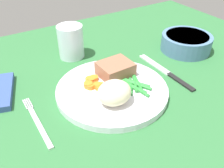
{
  "coord_description": "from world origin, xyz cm",
  "views": [
    {
      "loc": [
        -26.62,
        -41.03,
        37.72
      ],
      "look_at": [
        -2.18,
        -1.72,
        4.6
      ],
      "focal_mm": 39.39,
      "sensor_mm": 36.0,
      "label": 1
    }
  ],
  "objects_px": {
    "dinner_plate": "(112,90)",
    "salad_bowl": "(186,42)",
    "meat_portion": "(115,69)",
    "water_glass": "(71,44)",
    "fork": "(37,121)",
    "knife": "(166,72)"
  },
  "relations": [
    {
      "from": "knife",
      "to": "water_glass",
      "type": "relative_size",
      "value": 2.17
    },
    {
      "from": "dinner_plate",
      "to": "water_glass",
      "type": "bearing_deg",
      "value": 91.57
    },
    {
      "from": "knife",
      "to": "salad_bowl",
      "type": "xyz_separation_m",
      "value": [
        0.14,
        0.07,
        0.03
      ]
    },
    {
      "from": "fork",
      "to": "water_glass",
      "type": "xyz_separation_m",
      "value": [
        0.18,
        0.22,
        0.04
      ]
    },
    {
      "from": "meat_portion",
      "to": "fork",
      "type": "distance_m",
      "value": 0.22
    },
    {
      "from": "dinner_plate",
      "to": "meat_portion",
      "type": "relative_size",
      "value": 3.26
    },
    {
      "from": "dinner_plate",
      "to": "meat_portion",
      "type": "bearing_deg",
      "value": 49.4
    },
    {
      "from": "fork",
      "to": "salad_bowl",
      "type": "bearing_deg",
      "value": 5.23
    },
    {
      "from": "dinner_plate",
      "to": "water_glass",
      "type": "xyz_separation_m",
      "value": [
        -0.01,
        0.21,
        0.03
      ]
    },
    {
      "from": "fork",
      "to": "water_glass",
      "type": "relative_size",
      "value": 1.76
    },
    {
      "from": "meat_portion",
      "to": "salad_bowl",
      "type": "relative_size",
      "value": 0.54
    },
    {
      "from": "fork",
      "to": "water_glass",
      "type": "bearing_deg",
      "value": 48.01
    },
    {
      "from": "dinner_plate",
      "to": "fork",
      "type": "height_order",
      "value": "dinner_plate"
    },
    {
      "from": "dinner_plate",
      "to": "salad_bowl",
      "type": "relative_size",
      "value": 1.75
    },
    {
      "from": "meat_portion",
      "to": "water_glass",
      "type": "height_order",
      "value": "water_glass"
    },
    {
      "from": "fork",
      "to": "water_glass",
      "type": "height_order",
      "value": "water_glass"
    },
    {
      "from": "dinner_plate",
      "to": "fork",
      "type": "distance_m",
      "value": 0.18
    },
    {
      "from": "fork",
      "to": "dinner_plate",
      "type": "bearing_deg",
      "value": -1.96
    },
    {
      "from": "meat_portion",
      "to": "salad_bowl",
      "type": "xyz_separation_m",
      "value": [
        0.27,
        0.02,
        -0.01
      ]
    },
    {
      "from": "dinner_plate",
      "to": "knife",
      "type": "xyz_separation_m",
      "value": [
        0.17,
        -0.0,
        -0.01
      ]
    },
    {
      "from": "dinner_plate",
      "to": "meat_portion",
      "type": "height_order",
      "value": "meat_portion"
    },
    {
      "from": "knife",
      "to": "water_glass",
      "type": "bearing_deg",
      "value": 132.54
    }
  ]
}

